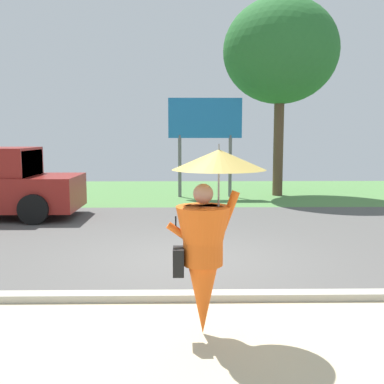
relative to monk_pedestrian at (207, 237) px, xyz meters
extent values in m
cube|color=#565451|center=(-0.15, 5.08, -1.16)|extent=(40.00, 8.00, 0.10)
cube|color=#528444|center=(-0.15, 13.08, -1.16)|extent=(40.00, 8.00, 0.10)
cube|color=#B2AD9E|center=(-0.15, 1.08, -1.06)|extent=(40.00, 0.24, 0.10)
cone|color=#E55B19|center=(-0.04, 0.00, -0.38)|extent=(0.60, 0.60, 1.45)
cylinder|color=#E55B19|center=(-0.04, 0.00, 0.02)|extent=(0.44, 0.44, 0.65)
sphere|color=tan|center=(-0.04, 0.00, 0.48)|extent=(0.22, 0.22, 0.22)
cylinder|color=#E55B19|center=(0.24, 0.00, 0.29)|extent=(0.24, 0.09, 0.45)
cylinder|color=#E55B19|center=(-0.30, 0.02, 0.05)|extent=(0.29, 0.08, 0.24)
cylinder|color=gray|center=(0.13, 0.00, 0.52)|extent=(0.02, 0.02, 0.75)
cone|color=gold|center=(0.13, 0.00, 0.85)|extent=(1.02, 1.02, 0.22)
cylinder|color=gray|center=(0.13, 0.00, 0.97)|extent=(0.02, 0.02, 0.10)
cube|color=black|center=(-0.34, 0.05, 0.15)|extent=(0.02, 0.11, 0.16)
cube|color=black|center=(-0.31, -0.05, -0.26)|extent=(0.12, 0.24, 0.30)
cube|color=#2D3842|center=(-4.35, 7.47, 0.32)|extent=(0.10, 1.70, 0.77)
cylinder|color=black|center=(-4.00, 8.47, -0.73)|extent=(0.76, 0.28, 0.76)
cylinder|color=black|center=(-4.00, 6.47, -0.73)|extent=(0.76, 0.28, 0.76)
cylinder|color=slate|center=(-0.41, 11.55, -0.01)|extent=(0.12, 0.12, 2.20)
cylinder|color=slate|center=(1.39, 11.55, -0.01)|extent=(0.12, 0.12, 2.20)
cube|color=#1E72B2|center=(0.49, 11.55, 1.69)|extent=(2.60, 0.10, 1.40)
cylinder|color=brown|center=(3.18, 11.91, 0.83)|extent=(0.36, 0.36, 3.87)
ellipsoid|color=#286B2D|center=(3.18, 11.91, 4.06)|extent=(4.08, 4.08, 3.71)
camera|label=1|loc=(-0.24, -4.99, 1.12)|focal=43.41mm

